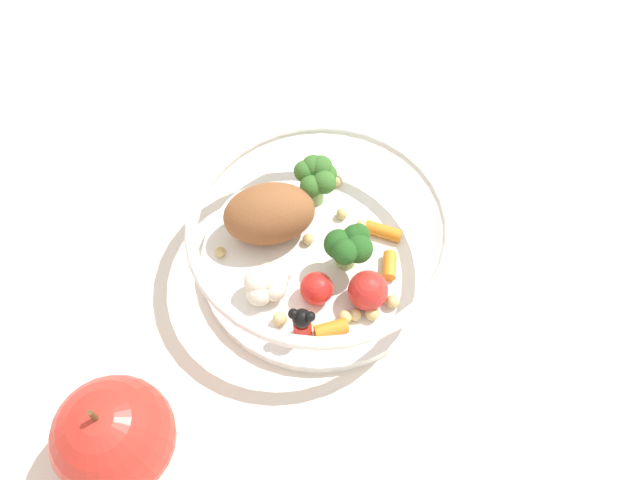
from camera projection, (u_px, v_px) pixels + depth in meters
ground_plane at (337, 271)px, 0.54m from camera, size 2.40×2.40×0.00m
food_container at (312, 241)px, 0.52m from camera, size 0.21×0.21×0.06m
loose_apple at (114, 437)px, 0.42m from camera, size 0.08×0.08×0.09m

